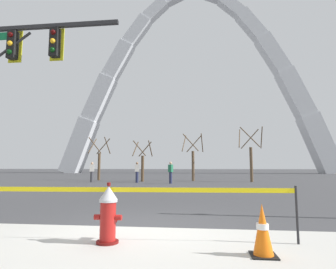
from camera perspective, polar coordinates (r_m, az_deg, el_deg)
The scene contains 13 objects.
ground_plane at distance 6.05m, azimuth -4.53°, elevation -18.50°, with size 240.00×240.00×0.00m, color #3D3D3F.
fire_hydrant at distance 4.90m, azimuth -12.11°, elevation -15.67°, with size 0.46×0.48×0.99m.
caution_tape_barrier at distance 4.95m, azimuth -8.17°, elevation -13.47°, with size 5.64×0.30×0.94m.
traffic_cone_by_hydrant at distance 4.37m, azimuth 18.76°, elevation -18.07°, with size 0.36×0.36×0.73m.
traffic_signal_gantry at distance 10.26m, azimuth -30.63°, elevation 10.32°, with size 5.02×0.44×6.00m.
monument_arch at distance 53.30m, azimuth 5.18°, elevation 9.63°, with size 50.53×3.26×36.51m.
tree_far_left at distance 26.21m, azimuth -13.88°, elevation -5.31°, with size 1.79×1.80×3.87m.
tree_left_mid at distance 23.42m, azimuth -5.22°, elevation -5.90°, with size 1.57×1.58×3.37m.
tree_center_left at distance 24.47m, azimuth 5.13°, elevation -5.21°, with size 1.87×1.88×4.05m.
tree_center_right at distance 23.76m, azimuth 16.59°, elevation -4.54°, with size 2.03×2.04×4.41m.
pedestrian_walking_left at distance 20.66m, azimuth 0.54°, elevation -7.73°, with size 0.39×0.37×1.59m.
pedestrian_standing_center at distance 21.97m, azimuth -6.34°, elevation -7.62°, with size 0.38×0.27×1.59m.
pedestrian_walking_right at distance 23.27m, azimuth -15.29°, elevation -7.36°, with size 0.38×0.29×1.59m.
Camera 1 is at (1.13, -5.81, 1.26)m, focal length 29.84 mm.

